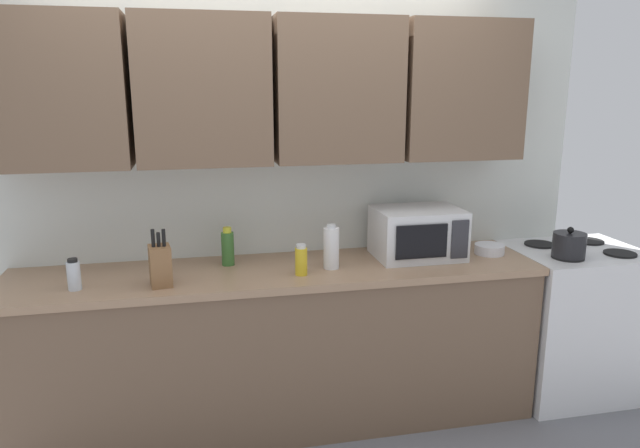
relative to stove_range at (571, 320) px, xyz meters
The scene contains 11 objects.
wall_back_with_cabinets 2.14m from the stove_range, behind, with size 3.71×0.38×2.60m.
counter_run 1.80m from the stove_range, behind, with size 2.84×0.63×0.90m.
stove_range is the anchor object (origin of this frame).
kettle 0.57m from the stove_range, 140.53° to the right, with size 0.18×0.18×0.17m.
microwave 1.16m from the stove_range, behind, with size 0.48×0.37×0.28m.
knife_block 2.47m from the stove_range, behind, with size 0.12×0.13×0.29m.
bottle_yellow_mustard 1.78m from the stove_range, behind, with size 0.06×0.06×0.16m.
bottle_white_jar 1.63m from the stove_range, behind, with size 0.08×0.08×0.24m.
bottle_clear_tall 2.85m from the stove_range, behind, with size 0.06×0.06×0.16m.
bottle_green_oil 2.14m from the stove_range, behind, with size 0.07×0.07×0.21m.
bowl_ceramic_small 0.74m from the stove_range, behind, with size 0.17×0.17×0.06m, color silver.
Camera 1 is at (-0.41, -3.26, 1.85)m, focal length 32.70 mm.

